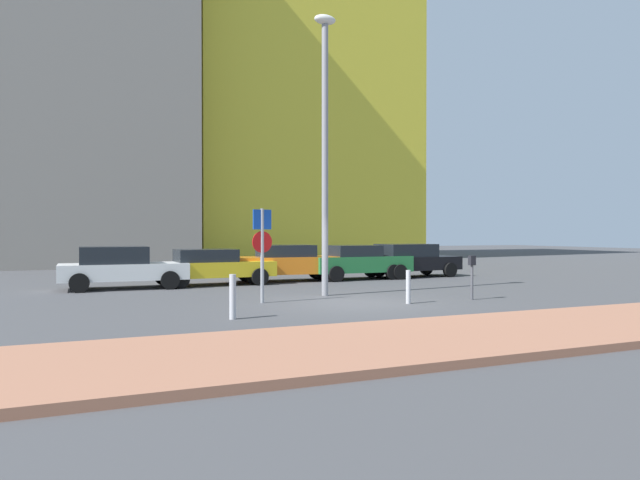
{
  "coord_description": "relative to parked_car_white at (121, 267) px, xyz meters",
  "views": [
    {
      "loc": [
        -7.09,
        -14.26,
        1.94
      ],
      "look_at": [
        -0.1,
        2.06,
        1.73
      ],
      "focal_mm": 32.05,
      "sensor_mm": 36.0,
      "label": 1
    }
  ],
  "objects": [
    {
      "name": "ground_plane",
      "position": [
        5.65,
        -6.78,
        -0.77
      ],
      "size": [
        120.0,
        120.0,
        0.0
      ],
      "primitive_type": "plane",
      "color": "#424244"
    },
    {
      "name": "sidewalk_brick",
      "position": [
        5.65,
        -12.55,
        -0.7
      ],
      "size": [
        40.0,
        3.69,
        0.14
      ],
      "primitive_type": "cube",
      "color": "#9E664C",
      "rests_on": "ground"
    },
    {
      "name": "parked_car_white",
      "position": [
        0.0,
        0.0,
        0.0
      ],
      "size": [
        4.27,
        1.98,
        1.48
      ],
      "color": "white",
      "rests_on": "ground"
    },
    {
      "name": "parked_car_yellow",
      "position": [
        3.28,
        0.17,
        -0.06
      ],
      "size": [
        4.36,
        1.99,
        1.35
      ],
      "color": "gold",
      "rests_on": "ground"
    },
    {
      "name": "parked_car_orange",
      "position": [
        6.38,
        0.67,
        -0.0
      ],
      "size": [
        4.64,
        2.15,
        1.47
      ],
      "color": "orange",
      "rests_on": "ground"
    },
    {
      "name": "parked_car_green",
      "position": [
        9.51,
        0.48,
        -0.02
      ],
      "size": [
        4.35,
        1.99,
        1.44
      ],
      "color": "#237238",
      "rests_on": "ground"
    },
    {
      "name": "parked_car_black",
      "position": [
        12.14,
        0.62,
        0.0
      ],
      "size": [
        4.64,
        2.18,
        1.47
      ],
      "color": "black",
      "rests_on": "ground"
    },
    {
      "name": "parking_sign_post",
      "position": [
        3.33,
        -5.83,
        0.88
      ],
      "size": [
        0.6,
        0.13,
        2.63
      ],
      "color": "gray",
      "rests_on": "ground"
    },
    {
      "name": "parking_meter",
      "position": [
        9.18,
        -7.51,
        0.07
      ],
      "size": [
        0.18,
        0.14,
        1.29
      ],
      "color": "#4C4C51",
      "rests_on": "ground"
    },
    {
      "name": "street_lamp",
      "position": [
        5.68,
        -4.81,
        4.23
      ],
      "size": [
        0.7,
        0.36,
        8.7
      ],
      "color": "gray",
      "rests_on": "ground"
    },
    {
      "name": "traffic_bollard_near",
      "position": [
        1.81,
        -8.46,
        -0.26
      ],
      "size": [
        0.15,
        0.15,
        1.02
      ],
      "primitive_type": "cylinder",
      "color": "#B7B7BC",
      "rests_on": "ground"
    },
    {
      "name": "traffic_bollard_mid",
      "position": [
        6.98,
        -7.57,
        -0.31
      ],
      "size": [
        0.13,
        0.13,
        0.93
      ],
      "primitive_type": "cylinder",
      "color": "#B7B7BC",
      "rests_on": "ground"
    },
    {
      "name": "building_colorful_midrise",
      "position": [
        14.32,
        22.1,
        13.77
      ],
      "size": [
        16.67,
        14.13,
        29.08
      ],
      "primitive_type": "cube",
      "color": "gold",
      "rests_on": "ground"
    },
    {
      "name": "building_under_construction",
      "position": [
        -1.55,
        19.48,
        10.94
      ],
      "size": [
        13.79,
        14.27,
        23.42
      ],
      "primitive_type": "cube",
      "color": "gray",
      "rests_on": "ground"
    }
  ]
}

